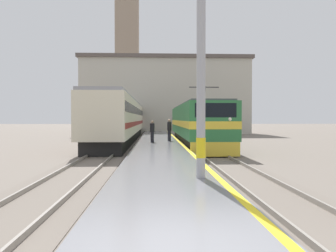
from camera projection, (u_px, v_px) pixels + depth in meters
ground_plane at (158, 139)px, 34.50m from camera, size 200.00×200.00×0.00m
platform at (158, 141)px, 29.51m from camera, size 3.37×140.00×0.43m
rail_track_near at (192, 142)px, 29.64m from camera, size 2.84×140.00×0.16m
rail_track_far at (120, 143)px, 29.36m from camera, size 2.84×140.00×0.16m
locomotive_train at (196, 124)px, 26.49m from camera, size 2.92×17.15×4.36m
passenger_train at (124, 119)px, 32.98m from camera, size 2.92×30.20×3.97m
catenary_mast at (203, 49)px, 9.68m from camera, size 2.30×0.28×7.77m
person_on_platform at (169, 129)px, 25.92m from camera, size 0.34×0.34×1.72m
second_waiting_passenger at (152, 131)px, 24.42m from camera, size 0.34×0.34×1.62m
clock_tower at (127, 40)px, 60.58m from camera, size 5.19×5.19×31.70m
station_building at (165, 96)px, 48.99m from camera, size 24.65×8.17×11.13m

